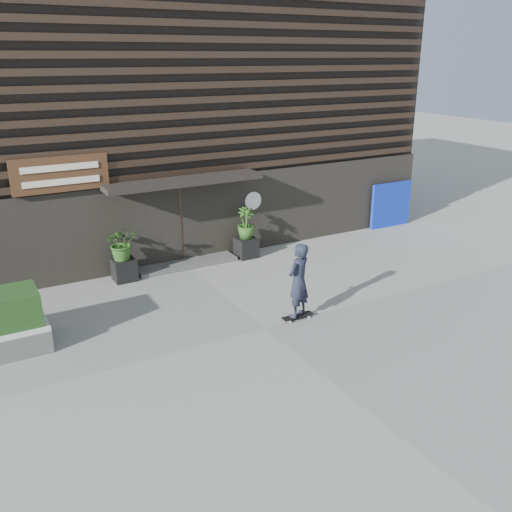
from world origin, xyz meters
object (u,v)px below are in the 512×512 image
blue_tarp (391,205)px  skateboarder (298,281)px  planter_pot_right (246,247)px  planter_pot_left (124,270)px

blue_tarp → skateboarder: 8.44m
blue_tarp → skateboarder: skateboarder is taller
planter_pot_right → planter_pot_left: bearing=180.0°
planter_pot_right → blue_tarp: (6.05, 0.30, 0.50)m
skateboarder → blue_tarp: bearing=33.5°
planter_pot_left → planter_pot_right: (3.80, 0.00, 0.00)m
planter_pot_right → skateboarder: size_ratio=0.32×
blue_tarp → skateboarder: bearing=-146.0°
planter_pot_left → planter_pot_right: size_ratio=1.00×
blue_tarp → planter_pot_right: bearing=-176.7°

